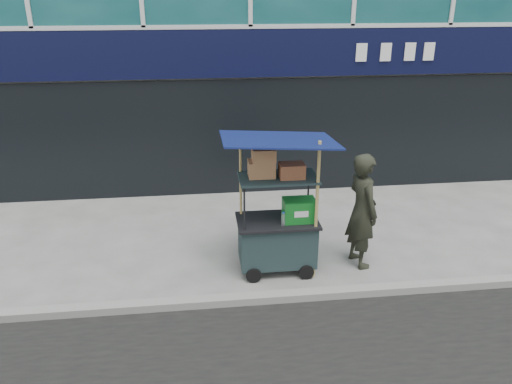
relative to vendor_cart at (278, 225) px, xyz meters
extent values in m
plane|color=slate|center=(-0.06, -0.65, -0.77)|extent=(80.00, 80.00, 0.00)
cube|color=gray|center=(-0.06, -0.85, -0.71)|extent=(80.00, 0.18, 0.12)
cube|color=black|center=(-0.06, 3.21, 2.13)|extent=(15.68, 0.06, 0.90)
cube|color=black|center=(-0.06, 3.25, 0.43)|extent=(15.68, 0.04, 2.40)
cube|color=#182829|center=(-0.02, 0.01, -0.29)|extent=(1.14, 0.67, 0.67)
cylinder|color=black|center=(-0.42, -0.35, -0.65)|extent=(0.23, 0.05, 0.23)
cylinder|color=black|center=(0.38, -0.35, -0.65)|extent=(0.23, 0.05, 0.23)
cube|color=black|center=(-0.02, 0.01, 0.06)|extent=(1.22, 0.74, 0.04)
cylinder|color=black|center=(-0.54, -0.28, 0.40)|extent=(0.03, 0.03, 0.71)
cylinder|color=black|center=(0.51, -0.28, 0.40)|extent=(0.03, 0.03, 0.71)
cylinder|color=black|center=(-0.54, 0.29, 0.40)|extent=(0.03, 0.03, 0.71)
cylinder|color=black|center=(0.51, 0.29, 0.40)|extent=(0.03, 0.03, 0.71)
cube|color=#182829|center=(-0.02, 0.01, 0.76)|extent=(1.14, 0.67, 0.03)
cylinder|color=#9D7F46|center=(0.51, -0.28, 0.30)|extent=(0.05, 0.05, 2.14)
cylinder|color=#9D7F46|center=(-0.54, 0.29, 0.26)|extent=(0.04, 0.04, 2.05)
cube|color=#0D1A4A|center=(-0.02, 0.01, 1.33)|extent=(1.62, 1.14, 0.19)
cube|color=#106616|center=(0.30, -0.04, 0.25)|extent=(0.48, 0.33, 0.33)
cylinder|color=silver|center=(0.04, -0.18, 0.17)|extent=(0.06, 0.06, 0.19)
cylinder|color=blue|center=(0.04, -0.18, 0.28)|extent=(0.03, 0.03, 0.02)
cube|color=brown|center=(-0.25, 0.05, 0.89)|extent=(0.38, 0.29, 0.24)
cube|color=olive|center=(0.17, -0.04, 0.87)|extent=(0.36, 0.27, 0.21)
cube|color=brown|center=(-0.23, 0.03, 1.10)|extent=(0.33, 0.25, 0.19)
imported|color=black|center=(1.30, 0.04, 0.15)|extent=(0.57, 0.75, 1.83)
camera|label=1|loc=(-1.14, -6.69, 3.30)|focal=35.00mm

